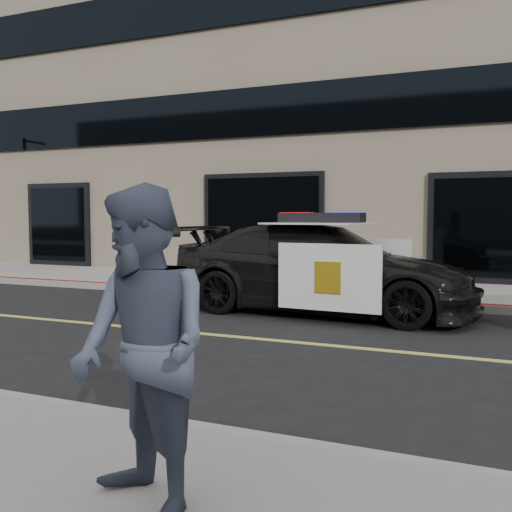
% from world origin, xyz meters
% --- Properties ---
extents(ground, '(120.00, 120.00, 0.00)m').
position_xyz_m(ground, '(0.00, 0.00, 0.00)').
color(ground, black).
rests_on(ground, ground).
extents(sidewalk_n, '(60.00, 3.50, 0.15)m').
position_xyz_m(sidewalk_n, '(0.00, 5.25, 0.07)').
color(sidewalk_n, gray).
rests_on(sidewalk_n, ground).
extents(building_n, '(60.00, 7.00, 12.00)m').
position_xyz_m(building_n, '(0.00, 10.50, 6.00)').
color(building_n, '#756856').
rests_on(building_n, ground).
extents(police_car, '(2.83, 5.69, 1.79)m').
position_xyz_m(police_car, '(1.98, 2.49, 0.80)').
color(police_car, black).
rests_on(police_car, ground).
extents(fire_hydrant, '(0.34, 0.48, 0.76)m').
position_xyz_m(fire_hydrant, '(-0.30, 3.95, 0.51)').
color(fire_hydrant, beige).
rests_on(fire_hydrant, sidewalk_n).
extents(pedestrian_b, '(1.40, 1.36, 1.76)m').
position_xyz_m(pedestrian_b, '(3.18, -4.81, 1.03)').
color(pedestrian_b, '#424B5F').
rests_on(pedestrian_b, sidewalk_s).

